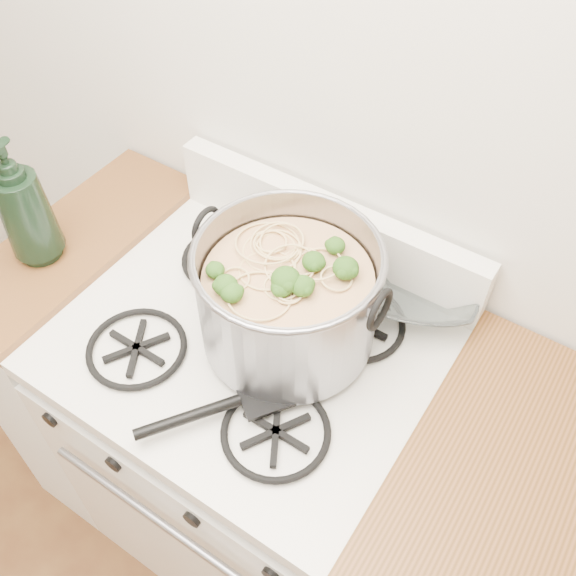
# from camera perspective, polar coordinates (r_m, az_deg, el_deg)

# --- Properties ---
(gas_range) EXTENTS (0.76, 0.66, 0.92)m
(gas_range) POSITION_cam_1_polar(r_m,az_deg,el_deg) (1.72, -2.86, -13.88)
(gas_range) COLOR white
(gas_range) RESTS_ON ground
(counter_left) EXTENTS (0.25, 0.65, 0.92)m
(counter_left) POSITION_cam_1_polar(r_m,az_deg,el_deg) (1.91, -15.29, -5.56)
(counter_left) COLOR silver
(counter_left) RESTS_ON ground
(stock_pot) EXTENTS (0.39, 0.36, 0.24)m
(stock_pot) POSITION_cam_1_polar(r_m,az_deg,el_deg) (1.22, -0.00, -0.89)
(stock_pot) COLOR gray
(stock_pot) RESTS_ON gas_range
(spatula) EXTENTS (0.42, 0.42, 0.02)m
(spatula) POSITION_cam_1_polar(r_m,az_deg,el_deg) (1.22, -1.80, -9.06)
(spatula) COLOR black
(spatula) RESTS_ON gas_range
(glass_bowl) EXTENTS (0.13, 0.13, 0.02)m
(glass_bowl) POSITION_cam_1_polar(r_m,az_deg,el_deg) (1.39, 11.54, -0.50)
(glass_bowl) COLOR white
(glass_bowl) RESTS_ON gas_range
(bottle) EXTENTS (0.13, 0.13, 0.30)m
(bottle) POSITION_cam_1_polar(r_m,az_deg,el_deg) (1.47, -22.57, 7.00)
(bottle) COLOR black
(bottle) RESTS_ON counter_left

